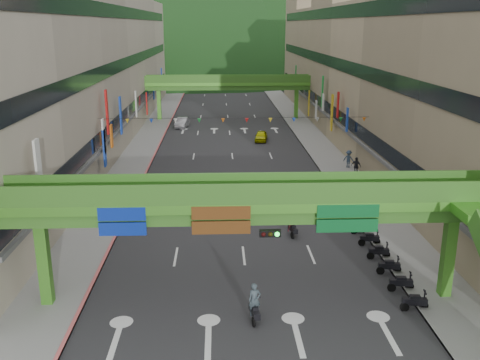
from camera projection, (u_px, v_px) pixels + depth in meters
The scene contains 22 objects.
road_slab at pixel (230, 139), 71.93m from camera, with size 18.00×140.00×0.02m, color #28282B.
sidewalk_left at pixel (148, 139), 71.48m from camera, with size 4.00×140.00×0.15m, color gray.
sidewalk_right at pixel (311, 137), 72.34m from camera, with size 4.00×140.00×0.15m, color gray.
curb_left at pixel (162, 138), 71.55m from camera, with size 0.20×140.00×0.18m, color #CC5959.
curb_right at pixel (297, 137), 72.27m from camera, with size 0.20×140.00×0.18m, color gray.
building_row_left at pixel (83, 68), 68.54m from camera, with size 12.80×95.00×19.00m.
building_row_right at pixel (374, 67), 70.03m from camera, with size 12.80×95.00×19.00m.
overpass_near at pixel (268, 216), 27.71m from camera, with size 28.00×12.27×7.10m.
overpass_far at pixel (228, 86), 84.81m from camera, with size 28.00×2.20×7.10m.
hill_left at pixel (177, 71), 176.86m from camera, with size 168.00×140.00×112.00m, color #1C4419.
hill_right at pixel (290, 66), 197.62m from camera, with size 208.00×176.00×128.00m, color #1C4419.
bunting_string at pixel (235, 120), 51.08m from camera, with size 26.00×0.36×0.47m.
scooter_rider_near at pixel (255, 304), 27.41m from camera, with size 0.71×1.60×2.10m.
scooter_rider_mid at pixel (293, 222), 38.54m from camera, with size 0.93×1.59×2.04m.
scooter_rider_left at pixel (204, 198), 44.42m from camera, with size 0.89×1.60×1.85m.
scooter_rider_far at pixel (240, 204), 42.36m from camera, with size 0.91×1.60×2.08m.
parked_scooter_row at pixel (384, 258), 33.83m from camera, with size 1.60×11.61×1.08m.
car_silver at pixel (182, 122), 79.61m from camera, with size 1.55×4.43×1.46m, color #97969C.
car_yellow at pixel (261, 136), 70.24m from camera, with size 1.54×3.84×1.31m, color #B9BC09.
pedestrian_red at pixel (358, 202), 43.72m from camera, with size 0.78×0.61×1.60m, color #BC304E.
pedestrian_dark at pixel (356, 168), 53.70m from camera, with size 1.09×0.45×1.86m, color #22232A.
pedestrian_blue at pixel (349, 160), 56.67m from camera, with size 0.86×0.56×1.85m, color #28394C.
Camera 1 is at (-1.58, -20.62, 14.76)m, focal length 40.00 mm.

